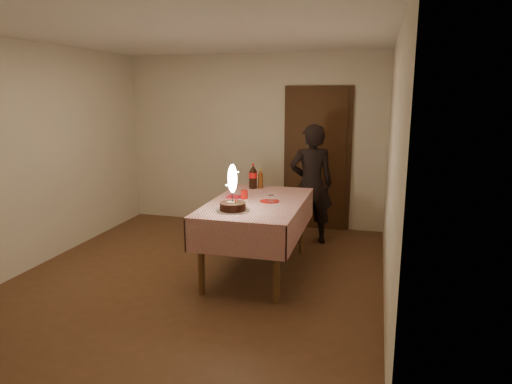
# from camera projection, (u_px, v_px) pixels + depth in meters

# --- Properties ---
(ground) EXTENTS (4.00, 4.50, 0.01)m
(ground) POSITION_uv_depth(u_px,v_px,m) (200.00, 276.00, 5.15)
(ground) COLOR brown
(ground) RESTS_ON ground
(room_shell) EXTENTS (4.04, 4.54, 2.62)m
(room_shell) POSITION_uv_depth(u_px,v_px,m) (202.00, 128.00, 4.86)
(room_shell) COLOR beige
(room_shell) RESTS_ON ground
(dining_table) EXTENTS (1.02, 1.72, 0.83)m
(dining_table) POSITION_uv_depth(u_px,v_px,m) (257.00, 211.00, 5.13)
(dining_table) COLOR brown
(dining_table) RESTS_ON ground
(birthday_cake) EXTENTS (0.33, 0.33, 0.48)m
(birthday_cake) POSITION_uv_depth(u_px,v_px,m) (233.00, 199.00, 4.67)
(birthday_cake) COLOR white
(birthday_cake) RESTS_ON dining_table
(red_plate) EXTENTS (0.22, 0.22, 0.01)m
(red_plate) POSITION_uv_depth(u_px,v_px,m) (270.00, 201.00, 5.08)
(red_plate) COLOR red
(red_plate) RESTS_ON dining_table
(red_cup) EXTENTS (0.08, 0.08, 0.10)m
(red_cup) POSITION_uv_depth(u_px,v_px,m) (244.00, 195.00, 5.21)
(red_cup) COLOR #A70F0B
(red_cup) RESTS_ON dining_table
(clear_cup) EXTENTS (0.07, 0.07, 0.09)m
(clear_cup) POSITION_uv_depth(u_px,v_px,m) (271.00, 199.00, 5.00)
(clear_cup) COLOR white
(clear_cup) RESTS_ON dining_table
(napkin_stack) EXTENTS (0.15, 0.15, 0.02)m
(napkin_stack) POSITION_uv_depth(u_px,v_px,m) (234.00, 197.00, 5.27)
(napkin_stack) COLOR red
(napkin_stack) RESTS_ON dining_table
(cola_bottle) EXTENTS (0.10, 0.10, 0.32)m
(cola_bottle) POSITION_uv_depth(u_px,v_px,m) (253.00, 176.00, 5.76)
(cola_bottle) COLOR black
(cola_bottle) RESTS_ON dining_table
(amber_bottle_left) EXTENTS (0.06, 0.06, 0.25)m
(amber_bottle_left) POSITION_uv_depth(u_px,v_px,m) (260.00, 179.00, 5.79)
(amber_bottle_left) COLOR #5C2F0F
(amber_bottle_left) RESTS_ON dining_table
(photographer) EXTENTS (0.68, 0.54, 1.63)m
(photographer) POSITION_uv_depth(u_px,v_px,m) (311.00, 184.00, 6.15)
(photographer) COLOR black
(photographer) RESTS_ON ground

